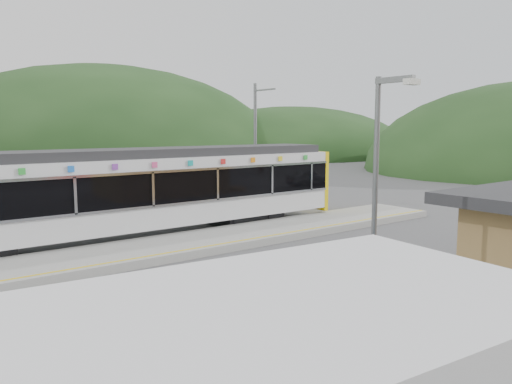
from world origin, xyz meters
TOP-DOWN VIEW (x-y plane):
  - ground at (0.00, 0.00)m, footprint 120.00×120.00m
  - hills at (6.19, 5.29)m, footprint 146.00×149.00m
  - platform at (0.00, 3.30)m, footprint 26.00×3.20m
  - yellow_line at (0.00, 2.00)m, footprint 26.00×0.10m
  - train at (-1.61, 6.00)m, footprint 20.44×3.01m
  - catenary_mast_east at (7.00, 8.56)m, footprint 0.18×1.80m
  - lamp_post at (-0.88, -6.29)m, footprint 0.35×1.01m

SIDE VIEW (x-z plane):
  - ground at x=0.00m, z-range 0.00..0.00m
  - hills at x=6.19m, z-range -13.00..13.00m
  - platform at x=0.00m, z-range 0.00..0.30m
  - yellow_line at x=0.00m, z-range 0.30..0.31m
  - train at x=-1.61m, z-range 0.19..3.93m
  - lamp_post at x=-0.88m, z-range 0.56..6.28m
  - catenary_mast_east at x=7.00m, z-range 0.15..7.15m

